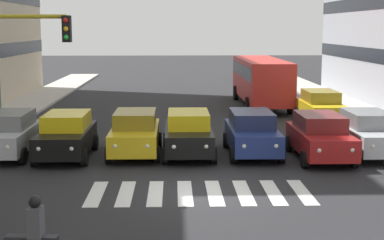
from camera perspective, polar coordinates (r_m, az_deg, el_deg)
The scene contains 13 objects.
ground_plane at distance 18.01m, azimuth 0.75°, elevation -7.09°, with size 180.00×180.00×0.00m, color #262628.
crosswalk_markings at distance 18.01m, azimuth 0.75°, elevation -7.08°, with size 6.75×2.80×0.01m.
car_0 at distance 24.11m, azimuth 16.77°, elevation -1.21°, with size 2.02×4.44×1.72m.
car_1 at distance 22.92m, azimuth 12.33°, elevation -1.54°, with size 2.02×4.44×1.72m.
car_2 at distance 23.23m, azimuth 5.85°, elevation -1.24°, with size 2.02×4.44×1.72m.
car_3 at distance 23.01m, azimuth -0.35°, elevation -1.29°, with size 2.02×4.44×1.72m.
car_4 at distance 23.22m, azimuth -5.55°, elevation -1.24°, with size 2.02×4.44×1.72m.
car_5 at distance 23.17m, azimuth -12.12°, elevation -1.42°, with size 2.02×4.44×1.72m.
car_6 at distance 24.00m, azimuth -17.42°, elevation -1.28°, with size 2.02×4.44×1.72m.
car_row2_0 at distance 31.52m, azimuth 12.42°, elevation 1.28°, with size 2.02×4.44×1.72m.
bus_behind_traffic at distance 37.95m, azimuth 6.69°, elevation 4.18°, with size 2.78×10.50×3.00m.
motorcycle_with_rider at distance 12.87m, azimuth -15.20°, elevation -11.05°, with size 1.70×0.38×1.57m.
street_lamp_right at distance 29.78m, azimuth -17.37°, elevation 7.64°, with size 3.52×0.28×6.99m.
Camera 1 is at (0.78, 17.29, 4.98)m, focal length 54.83 mm.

